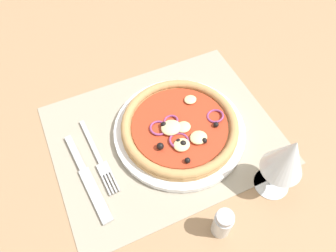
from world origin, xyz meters
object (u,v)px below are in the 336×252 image
at_px(fork, 99,159).
at_px(plate, 179,130).
at_px(pizza, 180,126).
at_px(wine_glass, 287,158).
at_px(pepper_shaker, 223,223).
at_px(knife, 87,177).

bearing_deg(fork, plate, 84.00).
height_order(plate, pizza, pizza).
distance_m(plate, pizza, 0.02).
xyz_separation_m(pizza, wine_glass, (-0.11, 0.17, 0.07)).
relative_size(fork, pepper_shaker, 2.70).
bearing_deg(pepper_shaker, knife, -45.96).
xyz_separation_m(wine_glass, pepper_shaker, (0.13, 0.03, -0.07)).
height_order(knife, wine_glass, wine_glass).
bearing_deg(pepper_shaker, fork, -55.39).
bearing_deg(knife, fork, 124.57).
height_order(plate, fork, plate).
bearing_deg(wine_glass, fork, -33.07).
xyz_separation_m(fork, wine_glass, (-0.28, 0.18, 0.09)).
distance_m(fork, knife, 0.04).
bearing_deg(fork, knife, -53.48).
bearing_deg(pizza, fork, -2.56).
bearing_deg(pepper_shaker, pizza, -95.98).
bearing_deg(fork, pizza, 83.74).
distance_m(plate, wine_glass, 0.22).
xyz_separation_m(plate, pepper_shaker, (0.02, 0.21, 0.02)).
distance_m(pizza, knife, 0.20).
bearing_deg(fork, wine_glass, 53.23).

